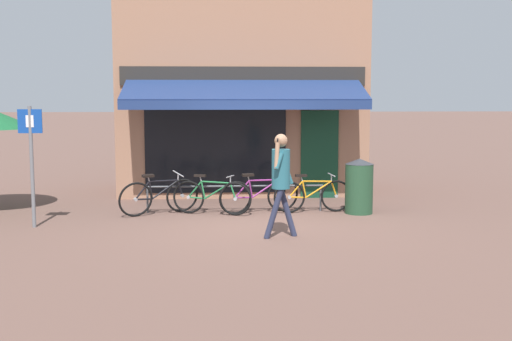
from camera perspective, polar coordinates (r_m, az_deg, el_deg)
ground_plane at (r=12.30m, az=-0.07°, el=-4.82°), size 160.00×160.00×0.00m
shop_front at (r=16.66m, az=-1.32°, el=9.05°), size 6.05×4.43×6.29m
bike_rack_rail at (r=13.54m, az=-1.91°, el=-1.70°), size 3.76×0.04×0.57m
bicycle_black at (r=13.38m, az=-8.60°, el=-2.27°), size 1.62×0.93×0.89m
bicycle_green at (r=13.30m, az=-3.97°, el=-2.34°), size 1.65×0.63×0.83m
bicycle_purple at (r=13.43m, az=0.28°, el=-2.19°), size 1.73×0.67×0.86m
bicycle_orange at (r=13.55m, az=5.06°, el=-2.20°), size 1.69×0.52×0.81m
pedestrian_adult at (r=11.05m, az=2.23°, el=-0.22°), size 0.60×0.52×1.82m
litter_bin at (r=13.54m, az=9.15°, el=-1.36°), size 0.59×0.59×1.15m
parking_sign at (r=12.55m, az=-19.34°, el=1.46°), size 0.44×0.07×2.27m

